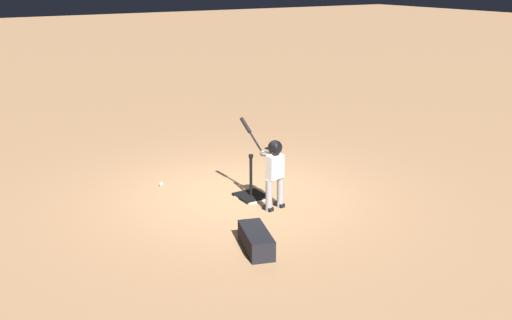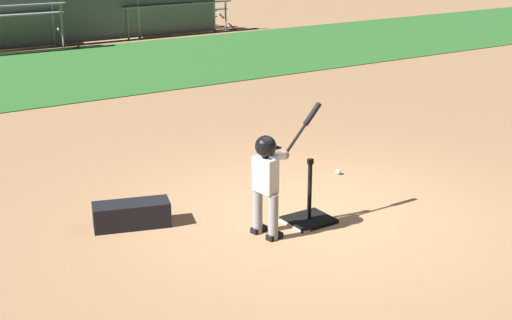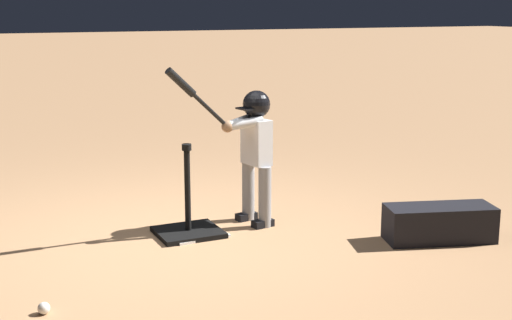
{
  "view_description": "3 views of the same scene",
  "coord_description": "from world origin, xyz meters",
  "px_view_note": "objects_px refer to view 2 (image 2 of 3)",
  "views": [
    {
      "loc": [
        -8.23,
        4.7,
        3.6
      ],
      "look_at": [
        -0.6,
        -0.03,
        0.77
      ],
      "focal_mm": 42.0,
      "sensor_mm": 36.0,
      "label": 1
    },
    {
      "loc": [
        -4.8,
        -6.05,
        3.2
      ],
      "look_at": [
        -0.81,
        0.08,
        0.77
      ],
      "focal_mm": 50.0,
      "sensor_mm": 36.0,
      "label": 2
    },
    {
      "loc": [
        1.59,
        5.03,
        1.8
      ],
      "look_at": [
        -0.81,
        -0.08,
        0.58
      ],
      "focal_mm": 50.0,
      "sensor_mm": 36.0,
      "label": 3
    }
  ],
  "objects_px": {
    "batting_tee": "(309,214)",
    "batter_child": "(268,172)",
    "baseball": "(338,172)",
    "equipment_bag": "(132,214)",
    "bleachers_far_right": "(167,17)"
  },
  "relations": [
    {
      "from": "batting_tee",
      "to": "batter_child",
      "type": "distance_m",
      "value": 0.87
    },
    {
      "from": "baseball",
      "to": "equipment_bag",
      "type": "distance_m",
      "value": 3.03
    },
    {
      "from": "batting_tee",
      "to": "bleachers_far_right",
      "type": "xyz_separation_m",
      "value": [
        5.34,
        14.37,
        0.38
      ]
    },
    {
      "from": "batting_tee",
      "to": "bleachers_far_right",
      "type": "bearing_deg",
      "value": 69.61
    },
    {
      "from": "batting_tee",
      "to": "equipment_bag",
      "type": "height_order",
      "value": "batting_tee"
    },
    {
      "from": "batter_child",
      "to": "equipment_bag",
      "type": "distance_m",
      "value": 1.63
    },
    {
      "from": "baseball",
      "to": "equipment_bag",
      "type": "relative_size",
      "value": 0.09
    },
    {
      "from": "batting_tee",
      "to": "equipment_bag",
      "type": "xyz_separation_m",
      "value": [
        -1.73,
        0.97,
        0.05
      ]
    },
    {
      "from": "bleachers_far_right",
      "to": "batter_child",
      "type": "bearing_deg",
      "value": -112.37
    },
    {
      "from": "batter_child",
      "to": "baseball",
      "type": "height_order",
      "value": "batter_child"
    },
    {
      "from": "baseball",
      "to": "equipment_bag",
      "type": "xyz_separation_m",
      "value": [
        -3.03,
        -0.09,
        0.1
      ]
    },
    {
      "from": "batting_tee",
      "to": "baseball",
      "type": "height_order",
      "value": "batting_tee"
    },
    {
      "from": "batter_child",
      "to": "equipment_bag",
      "type": "relative_size",
      "value": 1.61
    },
    {
      "from": "batting_tee",
      "to": "bleachers_far_right",
      "type": "height_order",
      "value": "bleachers_far_right"
    },
    {
      "from": "batter_child",
      "to": "bleachers_far_right",
      "type": "bearing_deg",
      "value": 67.63
    }
  ]
}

